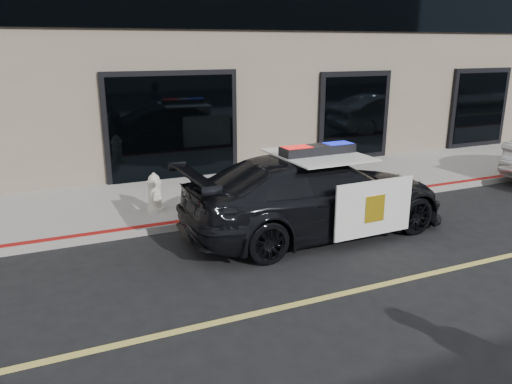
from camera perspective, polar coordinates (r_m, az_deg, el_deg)
name	(u,v)px	position (r m, az deg, el deg)	size (l,w,h in m)	color
ground	(364,289)	(7.69, 12.26, -10.78)	(120.00, 120.00, 0.00)	black
sidewalk_n	(235,192)	(11.98, -2.47, -0.04)	(60.00, 3.50, 0.15)	gray
police_car	(316,194)	(9.51, 6.92, -0.21)	(2.56, 5.35, 1.71)	black
fire_hydrant	(155,193)	(10.50, -11.49, -0.17)	(0.37, 0.51, 0.81)	beige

